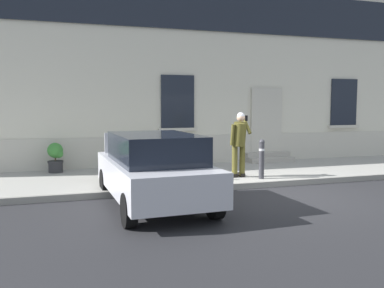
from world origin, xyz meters
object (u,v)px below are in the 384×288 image
object	(u,v)px
hatchback_car_silver	(154,168)
planter_charcoal	(56,157)
planter_olive	(131,154)
person_on_phone	(239,140)
bollard_near_person	(262,157)
bollard_far_left	(140,163)

from	to	relation	value
hatchback_car_silver	planter_charcoal	size ratio (longest dim) A/B	4.79
planter_olive	person_on_phone	bearing A→B (deg)	-42.51
bollard_near_person	person_on_phone	world-z (taller)	person_on_phone
person_on_phone	planter_olive	distance (m)	3.47
hatchback_car_silver	planter_charcoal	xyz separation A→B (m)	(-1.95, 4.15, -0.18)
bollard_near_person	bollard_far_left	world-z (taller)	same
hatchback_car_silver	person_on_phone	bearing A→B (deg)	33.07
hatchback_car_silver	bollard_near_person	size ratio (longest dim) A/B	3.95
hatchback_car_silver	person_on_phone	distance (m)	3.29
bollard_far_left	hatchback_car_silver	bearing A→B (deg)	-89.34
planter_charcoal	person_on_phone	bearing A→B (deg)	-26.82
hatchback_car_silver	planter_charcoal	bearing A→B (deg)	115.19
bollard_near_person	planter_olive	distance (m)	4.03
person_on_phone	bollard_near_person	bearing A→B (deg)	-47.22
planter_olive	bollard_far_left	bearing A→B (deg)	-94.90
bollard_near_person	planter_olive	bearing A→B (deg)	138.10
bollard_far_left	person_on_phone	xyz separation A→B (m)	(2.75, 0.38, 0.44)
bollard_near_person	bollard_far_left	bearing A→B (deg)	180.00
planter_charcoal	bollard_near_person	bearing A→B (deg)	-28.01
person_on_phone	planter_charcoal	world-z (taller)	person_on_phone
bollard_far_left	planter_olive	xyz separation A→B (m)	(0.23, 2.69, -0.11)
person_on_phone	planter_charcoal	size ratio (longest dim) A/B	2.03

